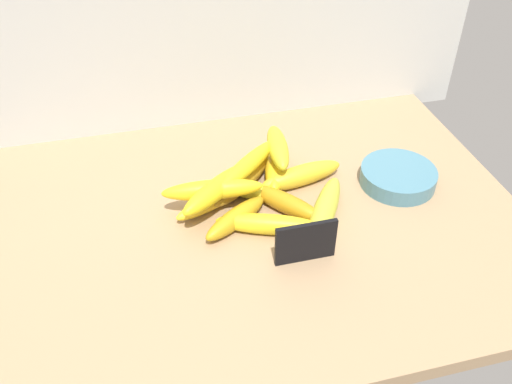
# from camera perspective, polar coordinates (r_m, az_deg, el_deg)

# --- Properties ---
(counter_top) EXTENTS (1.10, 0.76, 0.03)m
(counter_top) POSITION_cam_1_polar(r_m,az_deg,el_deg) (1.06, -1.32, -3.75)
(counter_top) COLOR #A0805C
(counter_top) RESTS_ON ground
(chalkboard_sign) EXTENTS (0.11, 0.02, 0.08)m
(chalkboard_sign) POSITION_cam_1_polar(r_m,az_deg,el_deg) (0.96, 5.20, -5.39)
(chalkboard_sign) COLOR black
(chalkboard_sign) RESTS_ON counter_top
(fruit_bowl) EXTENTS (0.16, 0.16, 0.04)m
(fruit_bowl) POSITION_cam_1_polar(r_m,az_deg,el_deg) (1.17, 14.62, 1.58)
(fruit_bowl) COLOR teal
(fruit_bowl) RESTS_ON counter_top
(banana_0) EXTENTS (0.09, 0.17, 0.04)m
(banana_0) POSITION_cam_1_polar(r_m,az_deg,el_deg) (1.15, 2.08, 2.63)
(banana_0) COLOR yellow
(banana_0) RESTS_ON counter_top
(banana_1) EXTENTS (0.19, 0.08, 0.04)m
(banana_1) POSITION_cam_1_polar(r_m,az_deg,el_deg) (1.13, 4.78, 1.76)
(banana_1) COLOR gold
(banana_1) RESTS_ON counter_top
(banana_2) EXTENTS (0.17, 0.13, 0.04)m
(banana_2) POSITION_cam_1_polar(r_m,az_deg,el_deg) (1.09, -0.20, 0.06)
(banana_2) COLOR gold
(banana_2) RESTS_ON counter_top
(banana_3) EXTENTS (0.14, 0.16, 0.04)m
(banana_3) POSITION_cam_1_polar(r_m,az_deg,el_deg) (1.06, 3.18, -1.18)
(banana_3) COLOR #B98316
(banana_3) RESTS_ON counter_top
(banana_4) EXTENTS (0.20, 0.10, 0.04)m
(banana_4) POSITION_cam_1_polar(r_m,az_deg,el_deg) (1.02, 1.36, -3.39)
(banana_4) COLOR yellow
(banana_4) RESTS_ON counter_top
(banana_5) EXTENTS (0.17, 0.10, 0.03)m
(banana_5) POSITION_cam_1_polar(r_m,az_deg,el_deg) (1.08, -4.48, -0.89)
(banana_5) COLOR yellow
(banana_5) RESTS_ON counter_top
(banana_6) EXTENTS (0.17, 0.17, 0.04)m
(banana_6) POSITION_cam_1_polar(r_m,az_deg,el_deg) (1.12, -1.33, 1.39)
(banana_6) COLOR #B88B22
(banana_6) RESTS_ON counter_top
(banana_7) EXTENTS (0.15, 0.20, 0.04)m
(banana_7) POSITION_cam_1_polar(r_m,az_deg,el_deg) (1.05, 7.17, -1.95)
(banana_7) COLOR gold
(banana_7) RESTS_ON counter_top
(banana_8) EXTENTS (0.15, 0.12, 0.04)m
(banana_8) POSITION_cam_1_polar(r_m,az_deg,el_deg) (1.03, -2.14, -2.75)
(banana_8) COLOR #B88F18
(banana_8) RESTS_ON counter_top
(banana_9) EXTENTS (0.18, 0.17, 0.03)m
(banana_9) POSITION_cam_1_polar(r_m,az_deg,el_deg) (1.09, -0.91, 2.82)
(banana_9) COLOR yellow
(banana_9) RESTS_ON banana_6
(banana_10) EXTENTS (0.20, 0.06, 0.04)m
(banana_10) POSITION_cam_1_polar(r_m,az_deg,el_deg) (1.05, -4.57, 0.25)
(banana_10) COLOR yellow
(banana_10) RESTS_ON banana_5
(banana_11) EXTENTS (0.06, 0.16, 0.04)m
(banana_11) POSITION_cam_1_polar(r_m,az_deg,el_deg) (1.14, 2.30, 4.70)
(banana_11) COLOR gold
(banana_11) RESTS_ON banana_0
(banana_12) EXTENTS (0.17, 0.15, 0.04)m
(banana_12) POSITION_cam_1_polar(r_m,az_deg,el_deg) (1.05, -4.07, 0.36)
(banana_12) COLOR yellow
(banana_12) RESTS_ON banana_5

